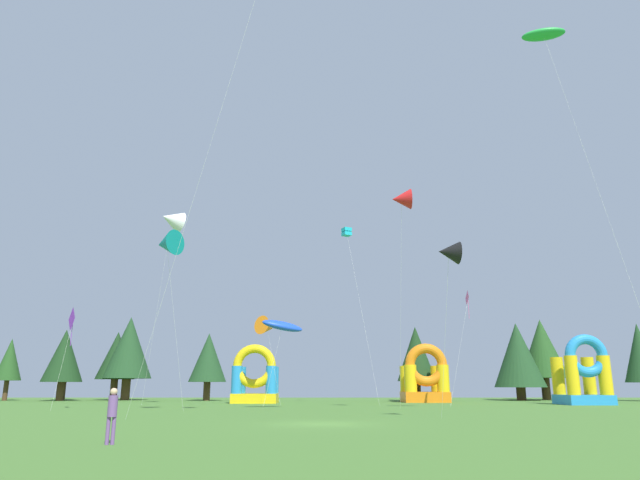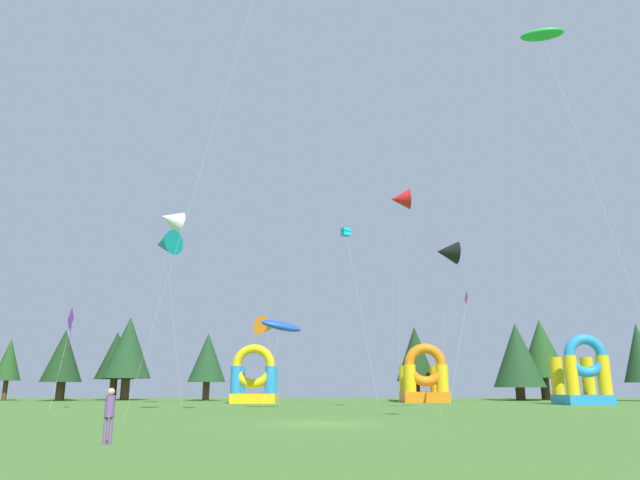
% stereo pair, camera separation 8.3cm
% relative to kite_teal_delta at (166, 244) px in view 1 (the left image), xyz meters
% --- Properties ---
extents(ground_plane, '(120.00, 120.00, 0.00)m').
position_rel_kite_teal_delta_xyz_m(ground_plane, '(11.45, -11.80, -12.00)').
color(ground_plane, '#47752D').
extents(kite_teal_delta, '(2.61, 3.64, 12.96)m').
position_rel_kite_teal_delta_xyz_m(kite_teal_delta, '(0.00, 0.00, 0.00)').
color(kite_teal_delta, '#0C7F7A').
rests_on(kite_teal_delta, ground_plane).
extents(kite_pink_diamond, '(3.08, 3.27, 10.44)m').
position_rel_kite_teal_delta_xyz_m(kite_pink_diamond, '(25.70, 13.58, -2.15)').
color(kite_pink_diamond, '#EA599E').
rests_on(kite_pink_diamond, ground_plane).
extents(kite_purple_diamond, '(1.03, 2.34, 7.49)m').
position_rel_kite_teal_delta_xyz_m(kite_purple_diamond, '(-8.11, 4.30, -5.23)').
color(kite_purple_diamond, purple).
rests_on(kite_purple_diamond, ground_plane).
extents(kite_cyan_box, '(3.15, 5.86, 18.28)m').
position_rel_kite_teal_delta_xyz_m(kite_cyan_box, '(14.24, 18.32, 5.81)').
color(kite_cyan_box, '#19B7CC').
rests_on(kite_cyan_box, ground_plane).
extents(kite_black_delta, '(1.31, 4.03, 9.82)m').
position_rel_kite_teal_delta_xyz_m(kite_black_delta, '(18.66, -9.52, -2.87)').
color(kite_black_delta, black).
rests_on(kite_black_delta, ground_plane).
extents(kite_green_parafoil, '(6.23, 1.77, 25.22)m').
position_rel_kite_teal_delta_xyz_m(kite_green_parafoil, '(26.46, -7.14, 12.75)').
color(kite_green_parafoil, green).
rests_on(kite_green_parafoil, ground_plane).
extents(kite_blue_parafoil, '(3.74, 2.58, 7.30)m').
position_rel_kite_teal_delta_xyz_m(kite_blue_parafoil, '(8.29, 5.75, -5.49)').
color(kite_blue_parafoil, blue).
rests_on(kite_blue_parafoil, ground_plane).
extents(kite_red_delta, '(1.51, 5.81, 16.99)m').
position_rel_kite_teal_delta_xyz_m(kite_red_delta, '(17.84, 2.06, 4.15)').
color(kite_red_delta, red).
rests_on(kite_red_delta, ground_plane).
extents(kite_white_delta, '(4.03, 4.51, 18.51)m').
position_rel_kite_teal_delta_xyz_m(kite_white_delta, '(-2.94, 11.70, 5.30)').
color(kite_white_delta, white).
rests_on(kite_white_delta, ground_plane).
extents(kite_orange_delta, '(2.86, 2.66, 8.48)m').
position_rel_kite_teal_delta_xyz_m(kite_orange_delta, '(6.12, 15.77, -4.57)').
color(kite_orange_delta, orange).
rests_on(kite_orange_delta, ground_plane).
extents(person_far_side, '(0.36, 0.36, 1.75)m').
position_rel_kite_teal_delta_xyz_m(person_far_side, '(4.66, -21.79, -10.96)').
color(person_far_side, '#724C8C').
rests_on(person_far_side, ground_plane).
extents(inflatable_orange_dome, '(4.67, 4.02, 5.97)m').
position_rel_kite_teal_delta_xyz_m(inflatable_orange_dome, '(4.56, 20.34, -9.83)').
color(inflatable_orange_dome, yellow).
rests_on(inflatable_orange_dome, ground_plane).
extents(inflatable_yellow_castle, '(4.32, 4.57, 6.61)m').
position_rel_kite_teal_delta_xyz_m(inflatable_yellow_castle, '(36.92, 15.85, -9.47)').
color(inflatable_yellow_castle, '#268CD8').
rests_on(inflatable_yellow_castle, ground_plane).
extents(inflatable_blue_arch, '(4.86, 4.77, 6.27)m').
position_rel_kite_teal_delta_xyz_m(inflatable_blue_arch, '(22.93, 23.60, -9.73)').
color(inflatable_blue_arch, orange).
rests_on(inflatable_blue_arch, ground_plane).
extents(tree_row_0, '(3.14, 3.14, 7.45)m').
position_rel_kite_teal_delta_xyz_m(tree_row_0, '(-26.97, 30.74, -7.14)').
color(tree_row_0, '#4C331E').
rests_on(tree_row_0, ground_plane).
extents(tree_row_1, '(3.26, 3.26, 7.94)m').
position_rel_kite_teal_delta_xyz_m(tree_row_1, '(-21.42, 34.13, -6.73)').
color(tree_row_1, '#4C331E').
rests_on(tree_row_1, ground_plane).
extents(tree_row_2, '(4.78, 4.78, 8.49)m').
position_rel_kite_teal_delta_xyz_m(tree_row_2, '(-19.92, 29.90, -6.70)').
color(tree_row_2, '#4C331E').
rests_on(tree_row_2, ground_plane).
extents(tree_row_3, '(4.87, 4.87, 8.50)m').
position_rel_kite_teal_delta_xyz_m(tree_row_3, '(-14.70, 33.33, -6.53)').
color(tree_row_3, '#4C331E').
rests_on(tree_row_3, ground_plane).
extents(tree_row_4, '(6.05, 6.05, 10.36)m').
position_rel_kite_teal_delta_xyz_m(tree_row_4, '(-13.03, 32.84, -5.55)').
color(tree_row_4, '#4C331E').
rests_on(tree_row_4, ground_plane).
extents(tree_row_5, '(4.59, 4.59, 8.10)m').
position_rel_kite_teal_delta_xyz_m(tree_row_5, '(-2.42, 30.63, -6.90)').
color(tree_row_5, '#4C331E').
rests_on(tree_row_5, ground_plane).
extents(tree_row_6, '(4.60, 4.60, 8.70)m').
position_rel_kite_teal_delta_xyz_m(tree_row_6, '(22.87, 28.56, -6.56)').
color(tree_row_6, '#4C331E').
rests_on(tree_row_6, ground_plane).
extents(tree_row_7, '(6.28, 6.28, 9.47)m').
position_rel_kite_teal_delta_xyz_m(tree_row_7, '(36.21, 31.76, -6.51)').
color(tree_row_7, '#4C331E').
rests_on(tree_row_7, ground_plane).
extents(tree_row_8, '(5.94, 5.94, 10.18)m').
position_rel_kite_teal_delta_xyz_m(tree_row_8, '(40.18, 34.00, -5.61)').
color(tree_row_8, '#4C331E').
rests_on(tree_row_8, ground_plane).
extents(tree_row_9, '(4.09, 4.09, 9.13)m').
position_rel_kite_teal_delta_xyz_m(tree_row_9, '(49.95, 28.82, -6.41)').
color(tree_row_9, '#4C331E').
rests_on(tree_row_9, ground_plane).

